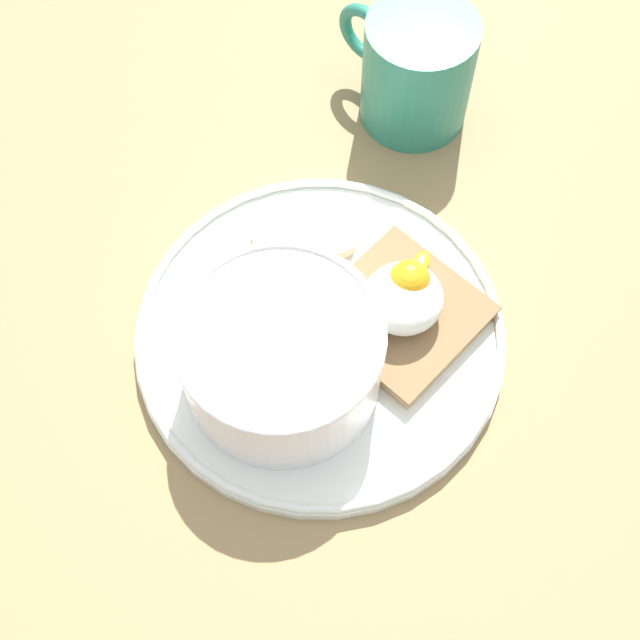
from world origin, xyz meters
The scene contains 10 objects.
ground_plane centered at (0.00, 0.00, 1.00)cm, with size 120.00×120.00×2.00cm, color #977C50.
plate centered at (0.00, 0.00, 2.80)cm, with size 26.29×26.29×1.60cm.
oatmeal_bowl centered at (-4.14, -1.07, 6.69)cm, with size 13.57×13.57×7.15cm.
toast_slice centered at (5.12, -2.72, 3.77)cm, with size 11.29×11.29×1.37cm.
poached_egg centered at (5.30, -2.63, 6.26)cm, with size 7.55×5.72×4.19cm.
banana_slice_front centered at (-0.55, 6.74, 3.54)cm, with size 2.98×3.08×1.29cm.
banana_slice_left centered at (2.71, 4.46, 3.47)cm, with size 4.82×4.83×1.08cm.
banana_slice_back centered at (2.11, 8.45, 3.71)cm, with size 4.14×4.15×1.56cm.
banana_slice_right centered at (5.59, 5.00, 3.55)cm, with size 4.24×4.22×1.17cm.
coffee_mug centered at (18.94, 11.56, 6.83)cm, with size 8.65×12.20×9.42cm.
Camera 1 is at (-17.42, -21.51, 59.58)cm, focal length 50.00 mm.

